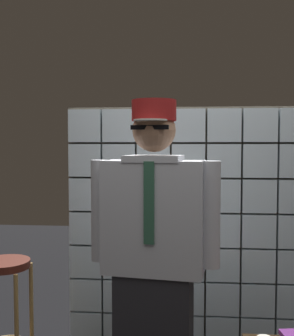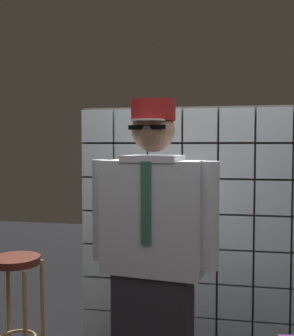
% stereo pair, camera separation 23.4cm
% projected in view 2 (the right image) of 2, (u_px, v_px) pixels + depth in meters
% --- Properties ---
extents(glass_block_wall, '(1.92, 0.10, 1.92)m').
position_uv_depth(glass_block_wall, '(200.00, 230.00, 3.28)').
color(glass_block_wall, silver).
rests_on(glass_block_wall, ground).
extents(standing_person, '(0.74, 0.35, 1.85)m').
position_uv_depth(standing_person, '(153.00, 259.00, 2.36)').
color(standing_person, '#28282D').
rests_on(standing_person, ground).
extents(bar_stool, '(0.34, 0.34, 0.83)m').
position_uv_depth(bar_stool, '(16.00, 287.00, 2.93)').
color(bar_stool, '#592319').
rests_on(bar_stool, ground).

